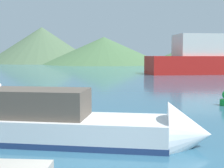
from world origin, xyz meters
The scene contains 4 objects.
motorboat_near centered at (-1.23, 4.87, 0.58)m, with size 9.53×2.88×2.47m.
hill_west centered at (-32.61, 106.72, 6.51)m, with size 39.34×39.34×13.02m.
hill_central centered at (-8.81, 94.99, 4.36)m, with size 39.26×39.26×8.72m.
hill_east centered at (22.28, 106.85, 3.52)m, with size 33.35×33.35×7.04m.
Camera 1 is at (0.73, -5.75, 3.08)m, focal length 50.00 mm.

